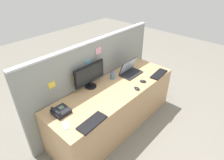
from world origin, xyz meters
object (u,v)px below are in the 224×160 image
object	(u,v)px
computer_mouse_right_hand	(143,81)
cell_phone_silver_slab	(66,125)
laptop	(130,70)
computer_mouse_left_hand	(137,88)
pen_cup	(112,76)
desktop_monitor	(90,75)
desk_phone	(61,111)
keyboard_spare	(159,74)
keyboard_main	(92,123)

from	to	relation	value
computer_mouse_right_hand	cell_phone_silver_slab	distance (m)	1.38
laptop	computer_mouse_left_hand	distance (m)	0.47
laptop	pen_cup	world-z (taller)	laptop
desktop_monitor	computer_mouse_right_hand	world-z (taller)	desktop_monitor
laptop	desk_phone	world-z (taller)	laptop
keyboard_spare	pen_cup	xyz separation A→B (m)	(-0.62, 0.49, 0.04)
cell_phone_silver_slab	desktop_monitor	bearing A→B (deg)	57.95
laptop	keyboard_main	bearing A→B (deg)	-162.11
computer_mouse_left_hand	cell_phone_silver_slab	size ratio (longest dim) A/B	0.73
keyboard_spare	desktop_monitor	bearing A→B (deg)	144.86
keyboard_main	computer_mouse_right_hand	distance (m)	1.15
computer_mouse_left_hand	computer_mouse_right_hand	bearing A→B (deg)	21.31
keyboard_spare	cell_phone_silver_slab	xyz separation A→B (m)	(-1.74, 0.19, -0.01)
desktop_monitor	computer_mouse_left_hand	distance (m)	0.72
computer_mouse_right_hand	pen_cup	xyz separation A→B (m)	(-0.25, 0.42, 0.03)
laptop	cell_phone_silver_slab	size ratio (longest dim) A/B	2.73
keyboard_main	laptop	bearing A→B (deg)	14.11
keyboard_spare	desk_phone	bearing A→B (deg)	160.96
cell_phone_silver_slab	pen_cup	bearing A→B (deg)	44.82
computer_mouse_right_hand	computer_mouse_left_hand	distance (m)	0.23
desktop_monitor	desk_phone	xyz separation A→B (m)	(-0.65, -0.17, -0.17)
computer_mouse_right_hand	pen_cup	size ratio (longest dim) A/B	0.55
desktop_monitor	keyboard_main	size ratio (longest dim) A/B	1.43
pen_cup	cell_phone_silver_slab	size ratio (longest dim) A/B	1.33
keyboard_main	keyboard_spare	distance (m)	1.51
keyboard_spare	cell_phone_silver_slab	world-z (taller)	keyboard_spare
pen_cup	keyboard_main	bearing A→B (deg)	-151.07
computer_mouse_right_hand	cell_phone_silver_slab	world-z (taller)	computer_mouse_right_hand
laptop	computer_mouse_right_hand	bearing A→B (deg)	-102.25
computer_mouse_left_hand	pen_cup	bearing A→B (deg)	101.85
keyboard_main	pen_cup	xyz separation A→B (m)	(0.90, 0.50, 0.04)
desktop_monitor	computer_mouse_left_hand	world-z (taller)	desktop_monitor
keyboard_main	desktop_monitor	bearing A→B (deg)	45.54
desktop_monitor	cell_phone_silver_slab	distance (m)	0.86
cell_phone_silver_slab	laptop	bearing A→B (deg)	37.65
keyboard_spare	pen_cup	distance (m)	0.79
desktop_monitor	keyboard_spare	distance (m)	1.18
keyboard_main	computer_mouse_right_hand	bearing A→B (deg)	-0.06
keyboard_spare	laptop	bearing A→B (deg)	122.68
computer_mouse_right_hand	computer_mouse_left_hand	bearing A→B (deg)	169.56
desktop_monitor	keyboard_main	world-z (taller)	desktop_monitor
desktop_monitor	laptop	distance (m)	0.75
keyboard_main	computer_mouse_left_hand	bearing A→B (deg)	-2.14
desktop_monitor	keyboard_main	distance (m)	0.80
computer_mouse_right_hand	cell_phone_silver_slab	xyz separation A→B (m)	(-1.38, 0.12, -0.01)
desk_phone	computer_mouse_right_hand	world-z (taller)	desk_phone
keyboard_main	pen_cup	size ratio (longest dim) A/B	2.07
laptop	desk_phone	bearing A→B (deg)	178.96
laptop	desk_phone	size ratio (longest dim) A/B	1.92
desktop_monitor	computer_mouse_right_hand	bearing A→B (deg)	-38.76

